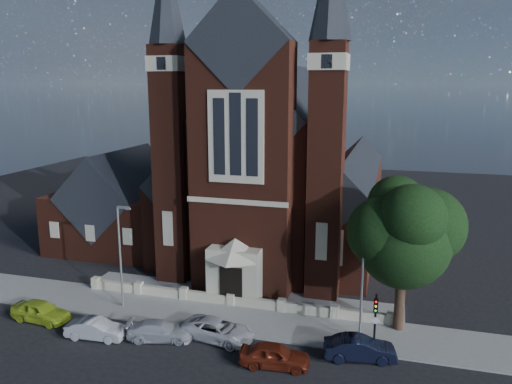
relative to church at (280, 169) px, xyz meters
The scene contains 16 objects.
ground 11.40m from the church, 90.00° to the right, with size 120.00×120.00×0.00m, color black.
pavement_strip 20.18m from the church, 90.00° to the right, with size 60.00×5.00×0.12m, color gray.
forecourt_paving 16.60m from the church, 90.00° to the right, with size 26.00×3.00×0.14m, color gray.
forecourt_wall 18.37m from the church, 90.00° to the right, with size 24.00×0.40×0.90m, color #B5AE90.
church is the anchor object (origin of this frame).
parish_hall 17.26m from the church, 162.84° to the right, with size 12.00×12.20×10.24m.
street_tree 21.38m from the church, 53.83° to the right, with size 6.40×6.60×10.70m.
street_lamp_left 20.84m from the church, 112.66° to the right, with size 1.16×0.22×8.09m.
street_lamp_right 21.76m from the church, 61.96° to the right, with size 1.16×0.22×8.09m.
traffic_signal 23.94m from the church, 61.80° to the right, with size 0.28×0.42×4.00m.
car_lime_van 26.91m from the church, 119.10° to the right, with size 1.79×4.46×1.52m, color #A3C026.
car_silver_a 25.92m from the church, 106.92° to the right, with size 1.43×4.10×1.35m, color #A2A6AA.
car_silver_b 24.11m from the church, 97.44° to the right, with size 1.81×4.45×1.29m, color #B0B2B9.
car_white_suv 22.90m from the church, 87.89° to the right, with size 2.32×5.02×1.40m, color silver.
car_dark_red 25.49m from the church, 77.56° to the right, with size 1.73×4.31×1.47m, color maroon.
car_navy 24.99m from the church, 64.69° to the right, with size 1.56×4.48×1.48m, color black.
Camera 1 is at (11.67, -27.69, 16.90)m, focal length 35.00 mm.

